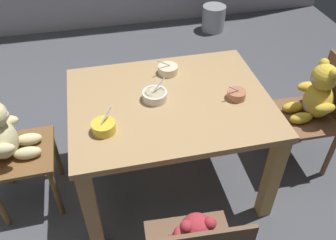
{
  "coord_description": "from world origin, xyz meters",
  "views": [
    {
      "loc": [
        -0.37,
        -1.62,
        2.02
      ],
      "look_at": [
        0.0,
        0.05,
        0.52
      ],
      "focal_mm": 37.87,
      "sensor_mm": 36.0,
      "label": 1
    }
  ],
  "objects_px": {
    "dining_table": "(170,116)",
    "porridge_bowl_cream_far_center": "(168,69)",
    "teddy_chair_near_left": "(5,140)",
    "teddy_chair_near_right": "(315,101)",
    "metal_pail": "(214,18)",
    "porridge_bowl_white_center": "(155,95)",
    "porridge_bowl_terracotta_near_right": "(236,94)",
    "porridge_bowl_yellow_near_left": "(104,127)"
  },
  "relations": [
    {
      "from": "teddy_chair_near_right",
      "to": "metal_pail",
      "type": "xyz_separation_m",
      "value": [
        0.04,
        2.18,
        -0.41
      ]
    },
    {
      "from": "teddy_chair_near_left",
      "to": "porridge_bowl_terracotta_near_right",
      "type": "distance_m",
      "value": 1.39
    },
    {
      "from": "porridge_bowl_yellow_near_left",
      "to": "porridge_bowl_terracotta_near_right",
      "type": "relative_size",
      "value": 1.09
    },
    {
      "from": "teddy_chair_near_left",
      "to": "porridge_bowl_white_center",
      "type": "distance_m",
      "value": 0.92
    },
    {
      "from": "teddy_chair_near_right",
      "to": "dining_table",
      "type": "bearing_deg",
      "value": -0.1
    },
    {
      "from": "teddy_chair_near_left",
      "to": "porridge_bowl_terracotta_near_right",
      "type": "relative_size",
      "value": 7.17
    },
    {
      "from": "dining_table",
      "to": "porridge_bowl_white_center",
      "type": "xyz_separation_m",
      "value": [
        -0.09,
        0.02,
        0.15
      ]
    },
    {
      "from": "porridge_bowl_terracotta_near_right",
      "to": "metal_pail",
      "type": "relative_size",
      "value": 0.4
    },
    {
      "from": "dining_table",
      "to": "porridge_bowl_terracotta_near_right",
      "type": "height_order",
      "value": "porridge_bowl_terracotta_near_right"
    },
    {
      "from": "porridge_bowl_yellow_near_left",
      "to": "porridge_bowl_terracotta_near_right",
      "type": "height_order",
      "value": "porridge_bowl_yellow_near_left"
    },
    {
      "from": "teddy_chair_near_right",
      "to": "teddy_chair_near_left",
      "type": "distance_m",
      "value": 1.97
    },
    {
      "from": "dining_table",
      "to": "teddy_chair_near_left",
      "type": "distance_m",
      "value": 0.99
    },
    {
      "from": "dining_table",
      "to": "porridge_bowl_cream_far_center",
      "type": "relative_size",
      "value": 8.67
    },
    {
      "from": "dining_table",
      "to": "porridge_bowl_white_center",
      "type": "relative_size",
      "value": 7.98
    },
    {
      "from": "porridge_bowl_white_center",
      "to": "teddy_chair_near_left",
      "type": "bearing_deg",
      "value": 178.94
    },
    {
      "from": "teddy_chair_near_right",
      "to": "porridge_bowl_white_center",
      "type": "bearing_deg",
      "value": -1.3
    },
    {
      "from": "teddy_chair_near_right",
      "to": "porridge_bowl_terracotta_near_right",
      "type": "height_order",
      "value": "teddy_chair_near_right"
    },
    {
      "from": "porridge_bowl_cream_far_center",
      "to": "teddy_chair_near_left",
      "type": "bearing_deg",
      "value": -166.96
    },
    {
      "from": "metal_pail",
      "to": "teddy_chair_near_left",
      "type": "bearing_deg",
      "value": -133.7
    },
    {
      "from": "teddy_chair_near_left",
      "to": "porridge_bowl_white_center",
      "type": "relative_size",
      "value": 5.67
    },
    {
      "from": "teddy_chair_near_left",
      "to": "porridge_bowl_white_center",
      "type": "xyz_separation_m",
      "value": [
        0.9,
        -0.02,
        0.19
      ]
    },
    {
      "from": "dining_table",
      "to": "metal_pail",
      "type": "relative_size",
      "value": 4.0
    },
    {
      "from": "porridge_bowl_yellow_near_left",
      "to": "teddy_chair_near_left",
      "type": "bearing_deg",
      "value": 158.41
    },
    {
      "from": "porridge_bowl_yellow_near_left",
      "to": "metal_pail",
      "type": "distance_m",
      "value": 2.81
    },
    {
      "from": "teddy_chair_near_left",
      "to": "metal_pail",
      "type": "height_order",
      "value": "teddy_chair_near_left"
    },
    {
      "from": "porridge_bowl_white_center",
      "to": "porridge_bowl_cream_far_center",
      "type": "bearing_deg",
      "value": 61.85
    },
    {
      "from": "teddy_chair_near_right",
      "to": "metal_pail",
      "type": "relative_size",
      "value": 2.85
    },
    {
      "from": "teddy_chair_near_left",
      "to": "porridge_bowl_yellow_near_left",
      "type": "bearing_deg",
      "value": -22.66
    },
    {
      "from": "teddy_chair_near_left",
      "to": "metal_pail",
      "type": "xyz_separation_m",
      "value": [
        2.01,
        2.11,
        -0.41
      ]
    },
    {
      "from": "porridge_bowl_white_center",
      "to": "metal_pail",
      "type": "xyz_separation_m",
      "value": [
        1.11,
        2.13,
        -0.6
      ]
    },
    {
      "from": "porridge_bowl_terracotta_near_right",
      "to": "teddy_chair_near_left",
      "type": "bearing_deg",
      "value": 175.44
    },
    {
      "from": "dining_table",
      "to": "teddy_chair_near_left",
      "type": "xyz_separation_m",
      "value": [
        -0.99,
        0.04,
        -0.04
      ]
    },
    {
      "from": "dining_table",
      "to": "porridge_bowl_yellow_near_left",
      "type": "bearing_deg",
      "value": -154.97
    },
    {
      "from": "dining_table",
      "to": "porridge_bowl_yellow_near_left",
      "type": "height_order",
      "value": "porridge_bowl_yellow_near_left"
    },
    {
      "from": "porridge_bowl_terracotta_near_right",
      "to": "porridge_bowl_white_center",
      "type": "xyz_separation_m",
      "value": [
        -0.48,
        0.09,
        0.0
      ]
    },
    {
      "from": "teddy_chair_near_right",
      "to": "porridge_bowl_terracotta_near_right",
      "type": "distance_m",
      "value": 0.63
    },
    {
      "from": "teddy_chair_near_left",
      "to": "porridge_bowl_cream_far_center",
      "type": "distance_m",
      "value": 1.08
    },
    {
      "from": "porridge_bowl_white_center",
      "to": "metal_pail",
      "type": "bearing_deg",
      "value": 62.32
    },
    {
      "from": "teddy_chair_near_left",
      "to": "porridge_bowl_cream_far_center",
      "type": "relative_size",
      "value": 6.16
    },
    {
      "from": "porridge_bowl_yellow_near_left",
      "to": "porridge_bowl_cream_far_center",
      "type": "relative_size",
      "value": 0.94
    },
    {
      "from": "teddy_chair_near_right",
      "to": "teddy_chair_near_left",
      "type": "bearing_deg",
      "value": -0.54
    },
    {
      "from": "teddy_chair_near_right",
      "to": "porridge_bowl_cream_far_center",
      "type": "height_order",
      "value": "teddy_chair_near_right"
    }
  ]
}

